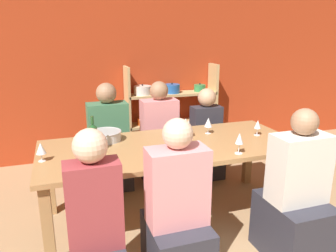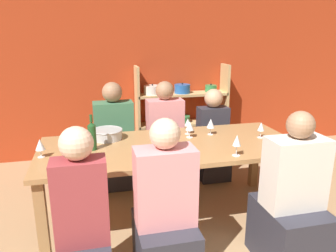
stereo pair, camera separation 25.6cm
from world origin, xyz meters
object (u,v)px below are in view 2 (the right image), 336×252
(person_far_c, at_px, (115,147))
(person_near_b, at_px, (83,234))
(shelf_unit, at_px, (183,118))
(wine_glass_empty_c, at_px, (261,127))
(person_near_c, at_px, (165,225))
(mixing_bowl, at_px, (107,134))
(wine_glass_empty_b, at_px, (237,141))
(person_far_b, at_px, (212,145))
(wine_glass_white_a, at_px, (190,126))
(wine_glass_empty_a, at_px, (188,123))
(person_far_a, at_px, (165,145))
(dining_table, at_px, (171,152))
(wine_glass_empty_d, at_px, (40,145))
(wine_bottle_green, at_px, (92,135))
(wine_glass_red_a, at_px, (211,124))
(cell_phone, at_px, (145,159))
(person_near_a, at_px, (291,211))

(person_far_c, bearing_deg, person_near_b, 78.64)
(shelf_unit, bearing_deg, wine_glass_empty_c, -80.25)
(person_near_c, bearing_deg, mixing_bowl, 105.60)
(wine_glass_empty_b, xyz_separation_m, person_near_b, (-1.26, -0.41, -0.42))
(mixing_bowl, distance_m, person_far_b, 1.43)
(shelf_unit, bearing_deg, wine_glass_white_a, -103.75)
(wine_glass_empty_a, distance_m, person_far_a, 0.72)
(dining_table, bearing_deg, wine_glass_empty_a, 48.11)
(wine_glass_white_a, bearing_deg, person_far_a, 97.41)
(wine_glass_empty_d, relative_size, person_near_b, 0.13)
(wine_bottle_green, distance_m, person_far_c, 1.02)
(wine_glass_white_a, height_order, person_near_c, person_near_c)
(wine_glass_red_a, xyz_separation_m, wine_glass_empty_d, (-1.59, -0.26, -0.01))
(dining_table, distance_m, wine_bottle_green, 0.73)
(wine_glass_red_a, xyz_separation_m, person_far_c, (-0.92, 0.71, -0.42))
(wine_glass_empty_b, xyz_separation_m, person_far_c, (-0.92, 1.32, -0.44))
(wine_glass_empty_c, height_order, person_far_c, person_far_c)
(person_near_b, bearing_deg, wine_glass_white_a, 43.42)
(dining_table, distance_m, wine_glass_red_a, 0.55)
(dining_table, distance_m, mixing_bowl, 0.65)
(mixing_bowl, height_order, wine_glass_empty_b, wine_glass_empty_b)
(shelf_unit, relative_size, person_far_c, 1.11)
(wine_glass_white_a, height_order, wine_glass_empty_a, wine_glass_white_a)
(wine_bottle_green, distance_m, wine_glass_empty_c, 1.61)
(wine_glass_white_a, height_order, wine_glass_empty_c, wine_glass_white_a)
(mixing_bowl, height_order, person_near_b, person_near_b)
(mixing_bowl, bearing_deg, person_far_c, 80.05)
(dining_table, height_order, cell_phone, cell_phone)
(wine_glass_empty_c, bearing_deg, wine_glass_empty_d, -178.56)
(wine_glass_white_a, bearing_deg, person_near_a, -64.47)
(person_near_a, distance_m, person_far_a, 1.81)
(mixing_bowl, bearing_deg, wine_glass_empty_c, -12.01)
(person_near_c, bearing_deg, person_far_b, 59.10)
(dining_table, bearing_deg, person_far_c, 116.38)
(dining_table, xyz_separation_m, wine_glass_white_a, (0.23, 0.16, 0.19))
(shelf_unit, relative_size, wine_glass_empty_c, 8.63)
(wine_glass_empty_c, distance_m, cell_phone, 1.25)
(mixing_bowl, distance_m, wine_glass_empty_b, 1.25)
(dining_table, height_order, wine_glass_empty_d, wine_glass_empty_d)
(wine_glass_empty_d, xyz_separation_m, person_far_a, (1.27, 0.91, -0.41))
(mixing_bowl, relative_size, wine_bottle_green, 0.94)
(person_far_b, xyz_separation_m, person_far_c, (-1.18, 0.11, 0.02))
(wine_glass_red_a, bearing_deg, person_near_c, -124.78)
(wine_glass_empty_d, height_order, person_near_c, person_near_c)
(wine_glass_empty_d, bearing_deg, mixing_bowl, 32.76)
(wine_glass_empty_b, bearing_deg, wine_glass_empty_a, 107.54)
(wine_bottle_green, bearing_deg, person_near_b, -96.59)
(wine_glass_empty_c, bearing_deg, wine_glass_white_a, 165.85)
(wine_bottle_green, xyz_separation_m, cell_phone, (0.41, -0.35, -0.13))
(wine_glass_empty_b, bearing_deg, person_far_c, 124.84)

